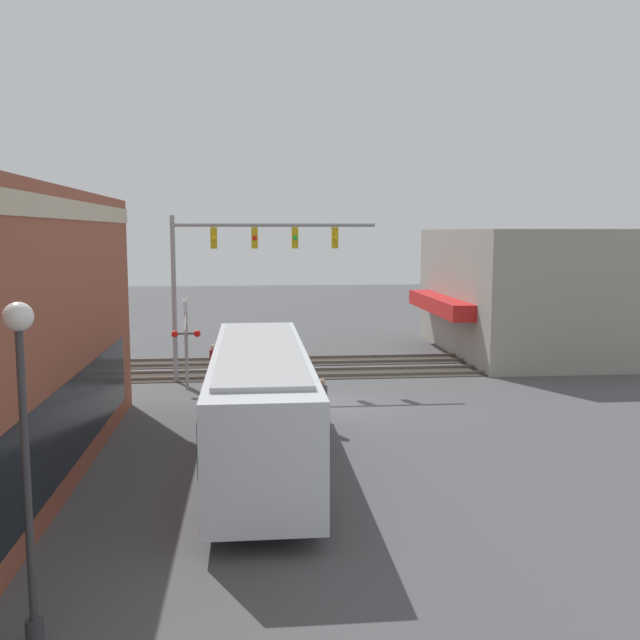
{
  "coord_description": "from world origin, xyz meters",
  "views": [
    {
      "loc": [
        -25.65,
        3.02,
        6.43
      ],
      "look_at": [
        4.9,
        0.04,
        2.61
      ],
      "focal_mm": 40.0,
      "sensor_mm": 36.0,
      "label": 1
    }
  ],
  "objects": [
    {
      "name": "pedestrian_at_crossing",
      "position": [
        3.63,
        4.59,
        0.93
      ],
      "size": [
        0.34,
        0.34,
        1.82
      ],
      "color": "#2D3351",
      "rests_on": "ground"
    },
    {
      "name": "city_bus",
      "position": [
        -6.21,
        2.8,
        1.81
      ],
      "size": [
        12.19,
        2.59,
        3.28
      ],
      "color": "silver",
      "rests_on": "ground"
    },
    {
      "name": "rail_track_near",
      "position": [
        6.0,
        0.0,
        0.03
      ],
      "size": [
        2.6,
        60.0,
        0.15
      ],
      "color": "#332D28",
      "rests_on": "ground"
    },
    {
      "name": "rail_track_far",
      "position": [
        9.2,
        0.0,
        0.03
      ],
      "size": [
        2.6,
        60.0,
        0.15
      ],
      "color": "#332D28",
      "rests_on": "ground"
    },
    {
      "name": "pedestrian_near_bus",
      "position": [
        -3.18,
        0.76,
        0.87
      ],
      "size": [
        0.34,
        0.34,
        1.71
      ],
      "color": "#2D3351",
      "rests_on": "ground"
    },
    {
      "name": "traffic_signal_gantry",
      "position": [
        4.98,
        3.45,
        5.41
      ],
      "size": [
        0.42,
        8.71,
        7.11
      ],
      "color": "gray",
      "rests_on": "ground"
    },
    {
      "name": "shop_building",
      "position": [
        11.16,
        -11.24,
        3.26
      ],
      "size": [
        13.23,
        8.74,
        6.54
      ],
      "color": "gray",
      "rests_on": "ground"
    },
    {
      "name": "crossing_signal",
      "position": [
        3.44,
        5.67,
        2.3
      ],
      "size": [
        1.41,
        1.18,
        3.81
      ],
      "color": "gray",
      "rests_on": "ground"
    },
    {
      "name": "ground_plane",
      "position": [
        0.0,
        0.0,
        0.0
      ],
      "size": [
        120.0,
        120.0,
        0.0
      ],
      "primitive_type": "plane",
      "color": "#4C4C4F"
    },
    {
      "name": "streetlamp",
      "position": [
        -14.97,
        6.41,
        3.22
      ],
      "size": [
        0.44,
        0.44,
        5.42
      ],
      "color": "#38383A",
      "rests_on": "ground"
    },
    {
      "name": "parked_car_grey",
      "position": [
        11.59,
        2.8,
        0.65
      ],
      "size": [
        4.71,
        1.82,
        1.39
      ],
      "color": "slate",
      "rests_on": "ground"
    }
  ]
}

